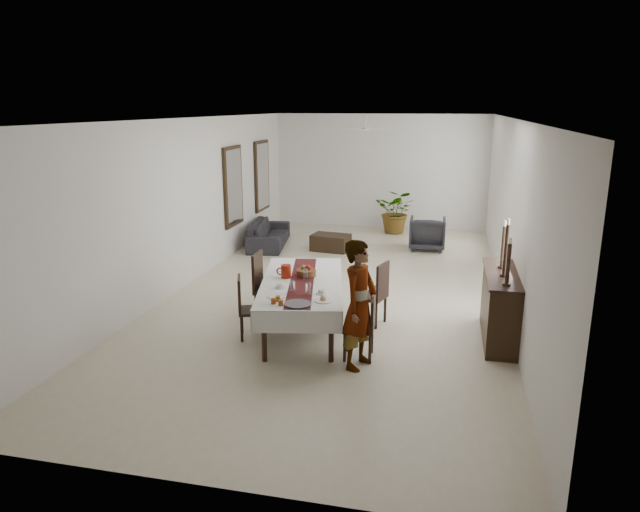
# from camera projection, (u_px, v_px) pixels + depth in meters

# --- Properties ---
(floor) EXTENTS (6.00, 12.00, 0.00)m
(floor) POSITION_uv_depth(u_px,v_px,m) (340.00, 290.00, 10.93)
(floor) COLOR beige
(floor) RESTS_ON ground
(ceiling) EXTENTS (6.00, 12.00, 0.02)m
(ceiling) POSITION_uv_depth(u_px,v_px,m) (341.00, 118.00, 10.11)
(ceiling) COLOR white
(ceiling) RESTS_ON wall_back
(wall_back) EXTENTS (6.00, 0.02, 3.20)m
(wall_back) POSITION_uv_depth(u_px,v_px,m) (380.00, 172.00, 16.18)
(wall_back) COLOR white
(wall_back) RESTS_ON floor
(wall_front) EXTENTS (6.00, 0.02, 3.20)m
(wall_front) POSITION_uv_depth(u_px,v_px,m) (209.00, 327.00, 4.87)
(wall_front) COLOR white
(wall_front) RESTS_ON floor
(wall_left) EXTENTS (0.02, 12.00, 3.20)m
(wall_left) POSITION_uv_depth(u_px,v_px,m) (190.00, 202.00, 11.16)
(wall_left) COLOR white
(wall_left) RESTS_ON floor
(wall_right) EXTENTS (0.02, 12.00, 3.20)m
(wall_right) POSITION_uv_depth(u_px,v_px,m) (510.00, 214.00, 9.88)
(wall_right) COLOR white
(wall_right) RESTS_ON floor
(dining_table_top) EXTENTS (1.52, 2.66, 0.05)m
(dining_table_top) POSITION_uv_depth(u_px,v_px,m) (302.00, 283.00, 8.84)
(dining_table_top) COLOR black
(dining_table_top) RESTS_ON table_leg_fl
(table_leg_fl) EXTENTS (0.09, 0.09, 0.73)m
(table_leg_fl) POSITION_uv_depth(u_px,v_px,m) (264.00, 336.00, 7.80)
(table_leg_fl) COLOR black
(table_leg_fl) RESTS_ON floor
(table_leg_fr) EXTENTS (0.09, 0.09, 0.73)m
(table_leg_fr) POSITION_uv_depth(u_px,v_px,m) (331.00, 337.00, 7.78)
(table_leg_fr) COLOR black
(table_leg_fr) RESTS_ON floor
(table_leg_bl) EXTENTS (0.09, 0.09, 0.73)m
(table_leg_bl) POSITION_uv_depth(u_px,v_px,m) (280.00, 284.00, 10.10)
(table_leg_bl) COLOR black
(table_leg_bl) RESTS_ON floor
(table_leg_br) EXTENTS (0.09, 0.09, 0.73)m
(table_leg_br) POSITION_uv_depth(u_px,v_px,m) (332.00, 284.00, 10.08)
(table_leg_br) COLOR black
(table_leg_br) RESTS_ON floor
(tablecloth_top) EXTENTS (1.74, 2.89, 0.01)m
(tablecloth_top) POSITION_uv_depth(u_px,v_px,m) (302.00, 281.00, 8.83)
(tablecloth_top) COLOR white
(tablecloth_top) RESTS_ON dining_table_top
(tablecloth_drape_left) EXTENTS (0.55, 2.64, 0.31)m
(tablecloth_drape_left) POSITION_uv_depth(u_px,v_px,m) (263.00, 290.00, 8.88)
(tablecloth_drape_left) COLOR silver
(tablecloth_drape_left) RESTS_ON dining_table_top
(tablecloth_drape_right) EXTENTS (0.55, 2.64, 0.31)m
(tablecloth_drape_right) POSITION_uv_depth(u_px,v_px,m) (341.00, 291.00, 8.85)
(tablecloth_drape_right) COLOR silver
(tablecloth_drape_right) RESTS_ON dining_table_top
(tablecloth_drape_near) EXTENTS (1.21, 0.26, 0.31)m
(tablecloth_drape_near) POSITION_uv_depth(u_px,v_px,m) (297.00, 322.00, 7.57)
(tablecloth_drape_near) COLOR silver
(tablecloth_drape_near) RESTS_ON dining_table_top
(tablecloth_drape_far) EXTENTS (1.21, 0.26, 0.31)m
(tablecloth_drape_far) POSITION_uv_depth(u_px,v_px,m) (306.00, 267.00, 10.17)
(tablecloth_drape_far) COLOR white
(tablecloth_drape_far) RESTS_ON dining_table_top
(table_runner) EXTENTS (0.88, 2.63, 0.00)m
(table_runner) POSITION_uv_depth(u_px,v_px,m) (302.00, 281.00, 8.83)
(table_runner) COLOR maroon
(table_runner) RESTS_ON tablecloth_top
(red_pitcher) EXTENTS (0.18, 0.18, 0.21)m
(red_pitcher) POSITION_uv_depth(u_px,v_px,m) (286.00, 271.00, 8.96)
(red_pitcher) COLOR maroon
(red_pitcher) RESTS_ON tablecloth_top
(pitcher_handle) EXTENTS (0.13, 0.05, 0.13)m
(pitcher_handle) POSITION_uv_depth(u_px,v_px,m) (280.00, 271.00, 8.96)
(pitcher_handle) COLOR #9B0B0B
(pitcher_handle) RESTS_ON red_pitcher
(wine_glass_near) EXTENTS (0.07, 0.07, 0.18)m
(wine_glass_near) POSITION_uv_depth(u_px,v_px,m) (308.00, 289.00, 8.15)
(wine_glass_near) COLOR white
(wine_glass_near) RESTS_ON tablecloth_top
(wine_glass_mid) EXTENTS (0.07, 0.07, 0.18)m
(wine_glass_mid) POSITION_uv_depth(u_px,v_px,m) (293.00, 287.00, 8.25)
(wine_glass_mid) COLOR white
(wine_glass_mid) RESTS_ON tablecloth_top
(wine_glass_far) EXTENTS (0.07, 0.07, 0.18)m
(wine_glass_far) POSITION_uv_depth(u_px,v_px,m) (306.00, 274.00, 8.85)
(wine_glass_far) COLOR white
(wine_glass_far) RESTS_ON tablecloth_top
(teacup_right) EXTENTS (0.09, 0.09, 0.06)m
(teacup_right) POSITION_uv_depth(u_px,v_px,m) (321.00, 292.00, 8.21)
(teacup_right) COLOR silver
(teacup_right) RESTS_ON saucer_right
(saucer_right) EXTENTS (0.16, 0.16, 0.01)m
(saucer_right) POSITION_uv_depth(u_px,v_px,m) (321.00, 293.00, 8.21)
(saucer_right) COLOR silver
(saucer_right) RESTS_ON tablecloth_top
(teacup_left) EXTENTS (0.09, 0.09, 0.06)m
(teacup_left) POSITION_uv_depth(u_px,v_px,m) (280.00, 286.00, 8.47)
(teacup_left) COLOR silver
(teacup_left) RESTS_ON saucer_left
(saucer_left) EXTENTS (0.16, 0.16, 0.01)m
(saucer_left) POSITION_uv_depth(u_px,v_px,m) (280.00, 288.00, 8.48)
(saucer_left) COLOR silver
(saucer_left) RESTS_ON tablecloth_top
(plate_near_right) EXTENTS (0.25, 0.25, 0.02)m
(plate_near_right) POSITION_uv_depth(u_px,v_px,m) (323.00, 301.00, 7.91)
(plate_near_right) COLOR white
(plate_near_right) RESTS_ON tablecloth_top
(bread_near_right) EXTENTS (0.09, 0.09, 0.09)m
(bread_near_right) POSITION_uv_depth(u_px,v_px,m) (323.00, 299.00, 7.90)
(bread_near_right) COLOR tan
(bread_near_right) RESTS_ON plate_near_right
(plate_near_left) EXTENTS (0.25, 0.25, 0.02)m
(plate_near_left) POSITION_uv_depth(u_px,v_px,m) (277.00, 297.00, 8.08)
(plate_near_left) COLOR white
(plate_near_left) RESTS_ON tablecloth_top
(plate_far_left) EXTENTS (0.25, 0.25, 0.02)m
(plate_far_left) POSITION_uv_depth(u_px,v_px,m) (284.00, 270.00, 9.39)
(plate_far_left) COLOR white
(plate_far_left) RESTS_ON tablecloth_top
(serving_tray) EXTENTS (0.38, 0.38, 0.02)m
(serving_tray) POSITION_uv_depth(u_px,v_px,m) (298.00, 304.00, 7.77)
(serving_tray) COLOR #38383C
(serving_tray) RESTS_ON tablecloth_top
(jam_jar_a) EXTENTS (0.07, 0.07, 0.08)m
(jam_jar_a) POSITION_uv_depth(u_px,v_px,m) (281.00, 303.00, 7.73)
(jam_jar_a) COLOR #974116
(jam_jar_a) RESTS_ON tablecloth_top
(jam_jar_b) EXTENTS (0.07, 0.07, 0.08)m
(jam_jar_b) POSITION_uv_depth(u_px,v_px,m) (273.00, 301.00, 7.80)
(jam_jar_b) COLOR brown
(jam_jar_b) RESTS_ON tablecloth_top
(jam_jar_c) EXTENTS (0.07, 0.07, 0.08)m
(jam_jar_c) POSITION_uv_depth(u_px,v_px,m) (278.00, 299.00, 7.90)
(jam_jar_c) COLOR #925D15
(jam_jar_c) RESTS_ON tablecloth_top
(fruit_basket) EXTENTS (0.31, 0.31, 0.10)m
(fruit_basket) POSITION_uv_depth(u_px,v_px,m) (306.00, 273.00, 9.07)
(fruit_basket) COLOR brown
(fruit_basket) RESTS_ON tablecloth_top
(fruit_red) EXTENTS (0.09, 0.09, 0.09)m
(fruit_red) POSITION_uv_depth(u_px,v_px,m) (308.00, 268.00, 9.07)
(fruit_red) COLOR maroon
(fruit_red) RESTS_ON fruit_basket
(fruit_green) EXTENTS (0.08, 0.08, 0.08)m
(fruit_green) POSITION_uv_depth(u_px,v_px,m) (304.00, 267.00, 9.08)
(fruit_green) COLOR #5A7A24
(fruit_green) RESTS_ON fruit_basket
(chair_right_near_seat) EXTENTS (0.45, 0.45, 0.05)m
(chair_right_near_seat) POSITION_uv_depth(u_px,v_px,m) (359.00, 328.00, 7.90)
(chair_right_near_seat) COLOR black
(chair_right_near_seat) RESTS_ON chair_right_near_leg_fl
(chair_right_near_leg_fl) EXTENTS (0.04, 0.04, 0.42)m
(chair_right_near_leg_fl) POSITION_uv_depth(u_px,v_px,m) (370.00, 349.00, 7.77)
(chair_right_near_leg_fl) COLOR black
(chair_right_near_leg_fl) RESTS_ON floor
(chair_right_near_leg_fr) EXTENTS (0.04, 0.04, 0.42)m
(chair_right_near_leg_fr) POSITION_uv_depth(u_px,v_px,m) (372.00, 339.00, 8.10)
(chair_right_near_leg_fr) COLOR black
(chair_right_near_leg_fr) RESTS_ON floor
(chair_right_near_leg_bl) EXTENTS (0.04, 0.04, 0.42)m
(chair_right_near_leg_bl) POSITION_uv_depth(u_px,v_px,m) (345.00, 347.00, 7.82)
(chair_right_near_leg_bl) COLOR black
(chair_right_near_leg_bl) RESTS_ON floor
(chair_right_near_leg_br) EXTENTS (0.04, 0.04, 0.42)m
(chair_right_near_leg_br) POSITION_uv_depth(u_px,v_px,m) (348.00, 338.00, 8.15)
(chair_right_near_leg_br) COLOR black
(chair_right_near_leg_br) RESTS_ON floor
(chair_right_near_back) EXTENTS (0.06, 0.43, 0.54)m
(chair_right_near_back) POSITION_uv_depth(u_px,v_px,m) (373.00, 309.00, 7.79)
(chair_right_near_back) COLOR black
(chair_right_near_back) RESTS_ON chair_right_near_seat
(chair_right_far_seat) EXTENTS (0.54, 0.54, 0.05)m
(chair_right_far_seat) POSITION_uv_depth(u_px,v_px,m) (371.00, 296.00, 9.14)
(chair_right_far_seat) COLOR black
(chair_right_far_seat) RESTS_ON chair_right_far_leg_fl
(chair_right_far_leg_fl) EXTENTS (0.05, 0.05, 0.43)m
(chair_right_far_leg_fl) POSITION_uv_depth(u_px,v_px,m) (376.00, 316.00, 8.97)
(chair_right_far_leg_fl) COLOR black
(chair_right_far_leg_fl) RESTS_ON floor
(chair_right_far_leg_fr) EXTENTS (0.05, 0.05, 0.43)m
(chair_right_far_leg_fr) POSITION_uv_depth(u_px,v_px,m) (385.00, 309.00, 9.27)
(chair_right_far_leg_fr) COLOR black
(chair_right_far_leg_fr) RESTS_ON floor
(chair_right_far_leg_bl) EXTENTS (0.05, 0.05, 0.43)m
(chair_right_far_leg_bl) POSITION_uv_depth(u_px,v_px,m) (356.00, 312.00, 9.14)
(chair_right_far_leg_bl) COLOR black
(chair_right_far_leg_bl) RESTS_ON floor
(chair_right_far_leg_br) EXTENTS (0.05, 0.05, 0.43)m
(chair_right_far_leg_br) POSITION_uv_depth(u_px,v_px,m) (365.00, 305.00, 9.44)
(chair_right_far_leg_br) COLOR black
(chair_right_far_leg_br) RESTS_ON floor
(chair_right_far_back) EXTENTS (0.16, 0.43, 0.56)m
(chair_right_far_back) POSITION_uv_depth(u_px,v_px,m) (383.00, 281.00, 8.97)
(chair_right_far_back) COLOR black
(chair_right_far_back) RESTS_ON chair_right_far_seat
(chair_left_near_seat) EXTENTS (0.52, 0.52, 0.05)m
(chair_left_near_seat) POSITION_uv_depth(u_px,v_px,m) (252.00, 311.00, 8.61)
(chair_left_near_seat) COLOR black
(chair_left_near_seat) RESTS_ON chair_left_near_leg_fl
(chair_left_near_leg_fl) EXTENTS (0.05, 0.05, 0.40)m
(chair_left_near_leg_fl) POSITION_uv_depth(u_px,v_px,m) (242.00, 321.00, 8.80)
(chair_left_near_leg_fl) COLOR black
(chair_left_near_leg_fl) RESTS_ON floor
(chair_left_near_leg_fr) EXTENTS (0.05, 0.05, 0.40)m
(chair_left_near_leg_fr) POSITION_uv_depth(u_px,v_px,m) (242.00, 329.00, 8.49)
(chair_left_near_leg_fr) COLOR black
(chair_left_near_leg_fr) RESTS_ON floor
(chair_left_near_leg_bl) EXTENTS (0.05, 0.05, 0.40)m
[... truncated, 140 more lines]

